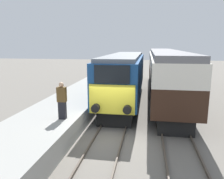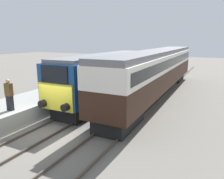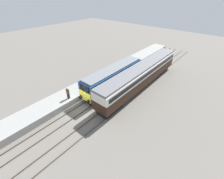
# 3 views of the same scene
# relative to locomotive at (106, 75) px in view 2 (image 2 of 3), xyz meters

# --- Properties ---
(ground_plane) EXTENTS (120.00, 120.00, 0.00)m
(ground_plane) POSITION_rel_locomotive_xyz_m (0.00, -7.38, -2.18)
(ground_plane) COLOR slate
(platform_left) EXTENTS (3.50, 50.00, 1.05)m
(platform_left) POSITION_rel_locomotive_xyz_m (-3.30, 0.62, -1.65)
(platform_left) COLOR gray
(platform_left) RESTS_ON ground_plane
(rails_near_track) EXTENTS (1.51, 60.00, 0.14)m
(rails_near_track) POSITION_rel_locomotive_xyz_m (0.00, -2.38, -2.11)
(rails_near_track) COLOR #4C4238
(rails_near_track) RESTS_ON ground_plane
(rails_far_track) EXTENTS (1.50, 60.00, 0.14)m
(rails_far_track) POSITION_rel_locomotive_xyz_m (3.40, -2.38, -2.11)
(rails_far_track) COLOR #4C4238
(rails_far_track) RESTS_ON ground_plane
(locomotive) EXTENTS (2.70, 13.25, 3.93)m
(locomotive) POSITION_rel_locomotive_xyz_m (0.00, 0.00, 0.00)
(locomotive) COLOR black
(locomotive) RESTS_ON ground_plane
(passenger_carriage) EXTENTS (2.75, 21.08, 4.18)m
(passenger_carriage) POSITION_rel_locomotive_xyz_m (3.40, 3.51, 0.36)
(passenger_carriage) COLOR black
(passenger_carriage) RESTS_ON ground_plane
(person_on_platform) EXTENTS (0.44, 0.26, 1.85)m
(person_on_platform) POSITION_rel_locomotive_xyz_m (-2.28, -7.71, -0.20)
(person_on_platform) COLOR black
(person_on_platform) RESTS_ON platform_left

